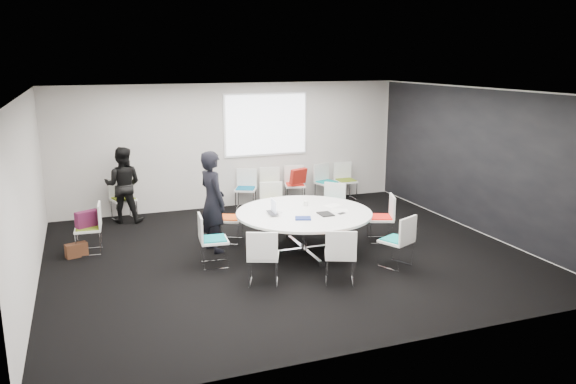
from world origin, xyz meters
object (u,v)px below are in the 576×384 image
object	(u,v)px
chair_ring_c	(272,213)
conference_table	(304,221)
chair_ring_g	(340,266)
laptop	(275,213)
chair_ring_d	(229,227)
chair_back_b	(271,194)
chair_back_d	(326,190)
chair_ring_f	(263,267)
chair_back_a	(246,196)
person_main	(213,202)
chair_ring_a	(381,227)
chair_spare_left	(90,238)
chair_person_back	(124,207)
cup	(306,203)
chair_back_c	(295,192)
person_back	(123,185)
chair_ring_e	(213,250)
chair_ring_b	(331,214)
chair_ring_h	(396,251)
brown_bag	(76,250)
maroon_bag	(87,219)
chair_back_e	(345,188)

from	to	relation	value
chair_ring_c	conference_table	bearing A→B (deg)	103.87
chair_ring_g	laptop	size ratio (longest dim) A/B	2.43
chair_ring_d	chair_back_b	world-z (taller)	same
chair_back_d	chair_back_b	bearing A→B (deg)	-17.89
chair_ring_f	chair_ring_c	bearing A→B (deg)	90.45
chair_back_a	person_main	distance (m)	2.96
chair_ring_a	chair_spare_left	xyz separation A→B (m)	(-5.11, 1.21, 0.00)
chair_person_back	cup	size ratio (longest dim) A/B	9.78
chair_ring_c	chair_back_b	size ratio (longest dim) A/B	1.00
conference_table	chair_ring_c	size ratio (longest dim) A/B	2.69
chair_back_a	chair_spare_left	xyz separation A→B (m)	(-3.40, -1.94, 0.00)
person_main	chair_spare_left	bearing A→B (deg)	58.28
chair_back_a	chair_back_c	bearing A→B (deg)	-155.20
person_back	chair_ring_e	bearing A→B (deg)	127.01
conference_table	chair_back_b	xyz separation A→B (m)	(0.44, 3.16, -0.28)
chair_back_a	chair_back_c	xyz separation A→B (m)	(1.20, 0.00, 0.00)
conference_table	chair_ring_a	distance (m)	1.59
chair_ring_b	chair_ring_d	bearing A→B (deg)	50.15
conference_table	chair_spare_left	world-z (taller)	chair_spare_left
chair_ring_d	chair_ring_h	size ratio (longest dim) A/B	1.00
chair_back_b	cup	xyz separation A→B (m)	(-0.27, -2.80, 0.50)
chair_ring_c	person_main	bearing A→B (deg)	47.98
chair_back_c	chair_ring_d	bearing A→B (deg)	59.40
chair_ring_a	brown_bag	xyz separation A→B (m)	(-5.34, 1.07, -0.16)
chair_ring_d	chair_ring_g	distance (m)	2.73
chair_back_c	brown_bag	distance (m)	5.26
chair_back_d	brown_bag	bearing A→B (deg)	2.60
chair_ring_b	chair_spare_left	world-z (taller)	same
chair_spare_left	chair_back_c	bearing A→B (deg)	-62.82
chair_ring_f	chair_person_back	bearing A→B (deg)	133.07
conference_table	chair_ring_g	size ratio (longest dim) A/B	2.69
chair_ring_h	chair_back_b	xyz separation A→B (m)	(-0.70, 4.38, 0.00)
chair_back_c	chair_back_d	size ratio (longest dim) A/B	1.00
chair_ring_a	chair_ring_c	distance (m)	2.26
chair_ring_d	chair_back_d	bearing A→B (deg)	153.38
chair_back_d	chair_person_back	xyz separation A→B (m)	(-4.67, 0.03, 0.00)
conference_table	person_main	size ratio (longest dim) A/B	1.32
cup	maroon_bag	size ratio (longest dim) A/B	0.22
chair_back_c	maroon_bag	distance (m)	5.02
conference_table	chair_spare_left	bearing A→B (deg)	160.70
cup	chair_ring_c	bearing A→B (deg)	99.37
person_main	chair_ring_c	bearing A→B (deg)	-69.43
person_back	maroon_bag	xyz separation A→B (m)	(-0.74, -1.78, -0.17)
cup	chair_back_b	bearing A→B (deg)	84.51
person_main	person_back	world-z (taller)	person_main
chair_back_e	person_back	size ratio (longest dim) A/B	0.56
chair_back_a	chair_person_back	bearing A→B (deg)	24.73
conference_table	cup	size ratio (longest dim) A/B	26.33
chair_ring_d	chair_back_b	distance (m)	2.67
chair_ring_b	person_main	distance (m)	2.68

